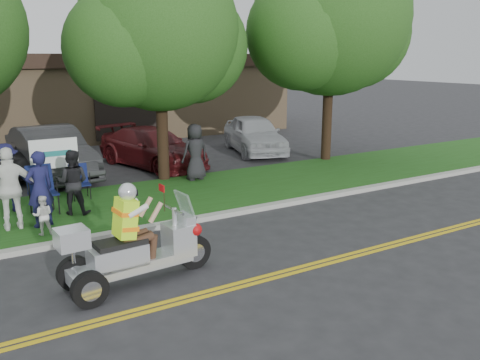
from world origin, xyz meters
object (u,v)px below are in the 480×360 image
lawn_chair_b (42,186)px  spectator_adult_left (40,189)px  parked_car_mid (43,152)px  spectator_adult_mid (73,182)px  lawn_chair_a (79,179)px  parked_car_right (152,148)px  parked_car_far_right (254,134)px  trike_scooter (133,250)px  spectator_adult_right (11,189)px  parked_car_left (51,153)px

lawn_chair_b → spectator_adult_left: bearing=-105.6°
parked_car_mid → spectator_adult_mid: bearing=-76.7°
lawn_chair_a → lawn_chair_b: (-1.13, -0.89, 0.14)m
lawn_chair_a → parked_car_right: (3.41, 3.28, 0.06)m
parked_car_far_right → trike_scooter: bearing=-116.1°
lawn_chair_a → spectator_adult_mid: bearing=-106.0°
spectator_adult_right → parked_car_mid: (1.78, 6.32, -0.38)m
parked_car_far_right → spectator_adult_right: bearing=-135.0°
lawn_chair_a → parked_car_mid: bearing=94.8°
trike_scooter → spectator_adult_left: (-0.83, 3.81, 0.34)m
lawn_chair_b → spectator_adult_left: spectator_adult_left is taller
lawn_chair_b → trike_scooter: bearing=-87.3°
spectator_adult_mid → parked_car_left: spectator_adult_mid is taller
parked_car_mid → parked_car_far_right: (8.17, -0.81, 0.11)m
spectator_adult_left → trike_scooter: bearing=84.3°
lawn_chair_b → parked_car_far_right: parked_car_far_right is taller
spectator_adult_right → parked_car_far_right: bearing=-148.1°
lawn_chair_a → parked_car_right: parked_car_right is taller
trike_scooter → spectator_adult_right: spectator_adult_right is taller
parked_car_mid → parked_car_right: (3.55, -1.20, 0.03)m
lawn_chair_b → parked_car_far_right: size_ratio=0.26×
spectator_adult_mid → parked_car_right: size_ratio=0.34×
spectator_adult_right → parked_car_far_right: spectator_adult_right is taller
parked_car_far_right → spectator_adult_left: bearing=-133.0°
spectator_adult_left → parked_car_left: bearing=-121.3°
parked_car_left → parked_car_mid: parked_car_left is taller
spectator_adult_mid → parked_car_far_right: (8.51, 5.06, -0.14)m
spectator_adult_left → lawn_chair_b: bearing=-119.1°
lawn_chair_b → spectator_adult_left: 1.12m
spectator_adult_right → parked_car_mid: spectator_adult_right is taller
trike_scooter → parked_car_far_right: 12.73m
trike_scooter → spectator_adult_right: bearing=105.7°
lawn_chair_a → spectator_adult_left: bearing=-121.2°
spectator_adult_left → parked_car_far_right: 10.94m
parked_car_left → parked_car_mid: (-0.07, 1.12, -0.16)m
trike_scooter → lawn_chair_b: size_ratio=2.37×
spectator_adult_right → lawn_chair_b: bearing=-126.9°
spectator_adult_right → parked_car_right: bearing=-133.3°
trike_scooter → parked_car_far_right: trike_scooter is taller
spectator_adult_left → spectator_adult_mid: spectator_adult_left is taller
lawn_chair_a → spectator_adult_right: bearing=-133.1°
trike_scooter → lawn_chair_a: bearing=80.9°
lawn_chair_a → parked_car_left: size_ratio=0.19×
lawn_chair_b → parked_car_left: (1.05, 4.25, 0.05)m
lawn_chair_a → parked_car_right: size_ratio=0.20×
spectator_adult_left → parked_car_left: size_ratio=0.35×
spectator_adult_left → parked_car_far_right: (9.37, 5.64, -0.21)m
spectator_adult_mid → spectator_adult_right: bearing=47.1°
spectator_adult_left → parked_car_right: (4.75, 5.25, -0.29)m
parked_car_left → parked_car_far_right: parked_car_left is taller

